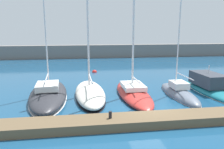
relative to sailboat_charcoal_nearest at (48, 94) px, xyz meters
The scene contains 10 objects.
ground_plane 8.86m from the sailboat_charcoal_nearest, 30.42° to the right, with size 120.00×120.00×0.00m, color navy.
dock_pier 10.09m from the sailboat_charcoal_nearest, 40.82° to the right, with size 22.86×1.80×0.58m, color brown.
breakwater_seawall 27.80m from the sailboat_charcoal_nearest, 74.05° to the left, with size 108.00×2.03×2.67m, color slate.
sailboat_charcoal_nearest is the anchor object (origin of this frame).
sailboat_ivory_second 3.66m from the sailboat_charcoal_nearest, ahead, with size 2.87×8.47×13.83m.
sailboat_red_third 7.58m from the sailboat_charcoal_nearest, ahead, with size 2.63×8.77×15.63m.
sailboat_slate_fourth 11.77m from the sailboat_charcoal_nearest, ahead, with size 1.95×7.13×14.71m.
motorboat_teal_fifth 15.20m from the sailboat_charcoal_nearest, ahead, with size 2.83×8.84×2.77m.
mooring_buoy_red 11.98m from the sailboat_charcoal_nearest, 66.55° to the left, with size 0.68×0.68×0.68m, color red.
dock_bollard 8.07m from the sailboat_charcoal_nearest, 54.91° to the right, with size 0.20×0.20×0.44m, color black.
Camera 1 is at (-4.70, -14.78, 6.04)m, focal length 35.24 mm.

